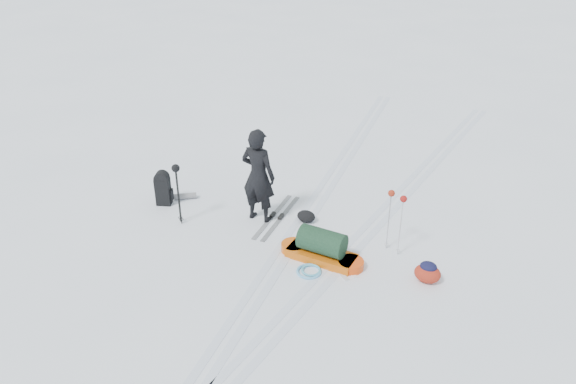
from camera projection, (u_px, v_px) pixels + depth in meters
name	position (u px, v px, depth m)	size (l,w,h in m)	color
ground	(290.00, 242.00, 10.81)	(200.00, 200.00, 0.00)	white
ski_tracks	(336.00, 226.00, 11.29)	(3.38, 17.97, 0.01)	silver
skier	(258.00, 176.00, 11.08)	(0.72, 0.47, 1.98)	black
pulk_sled	(322.00, 248.00, 10.19)	(1.65, 0.62, 0.62)	#CE580C
expedition_rucksack	(166.00, 189.00, 11.94)	(0.70, 0.72, 0.78)	black
ski_poles_black	(176.00, 175.00, 10.91)	(0.17, 0.16, 1.32)	black
ski_poles_silver	(397.00, 203.00, 10.03)	(0.37, 0.24, 1.25)	#B1B3B8
touring_skis_grey	(277.00, 217.00, 11.59)	(0.35, 1.90, 0.07)	gray
touring_skis_white	(327.00, 253.00, 10.44)	(1.50, 1.28, 0.06)	silver
rope_coil	(310.00, 271.00, 9.95)	(0.53, 0.53, 0.05)	#5DB0E2
small_daypack	(428.00, 272.00, 9.64)	(0.53, 0.45, 0.39)	maroon
thermos_pair	(253.00, 193.00, 12.27)	(0.21, 0.22, 0.28)	#57585E
stuff_sack	(306.00, 216.00, 11.41)	(0.39, 0.29, 0.24)	black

